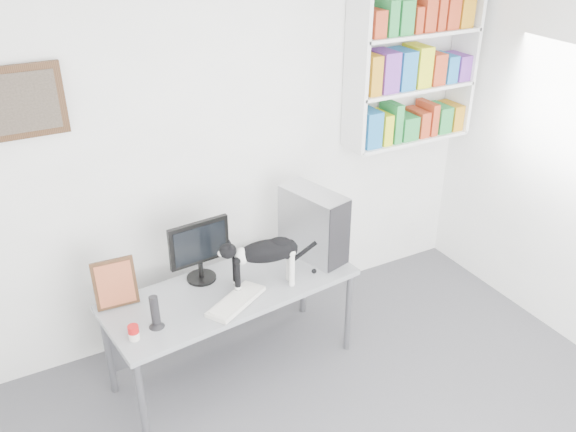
{
  "coord_description": "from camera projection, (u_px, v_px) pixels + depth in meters",
  "views": [
    {
      "loc": [
        -1.53,
        -1.65,
        2.94
      ],
      "look_at": [
        0.19,
        1.53,
        1.01
      ],
      "focal_mm": 38.0,
      "sensor_mm": 36.0,
      "label": 1
    }
  ],
  "objects": [
    {
      "name": "bookshelf",
      "position": [
        413.0,
        61.0,
        4.46
      ],
      "size": [
        1.03,
        0.28,
        1.24
      ],
      "primitive_type": "cube",
      "color": "white",
      "rests_on": "room"
    },
    {
      "name": "soup_can",
      "position": [
        134.0,
        333.0,
        3.46
      ],
      "size": [
        0.06,
        0.06,
        0.09
      ],
      "primitive_type": "cylinder",
      "rotation": [
        0.0,
        0.0,
        0.03
      ],
      "color": "#B70F10",
      "rests_on": "desk"
    },
    {
      "name": "monitor",
      "position": [
        199.0,
        251.0,
        3.92
      ],
      "size": [
        0.42,
        0.23,
        0.44
      ],
      "primitive_type": "cube",
      "rotation": [
        0.0,
        0.0,
        0.08
      ],
      "color": "black",
      "rests_on": "desk"
    },
    {
      "name": "speaker",
      "position": [
        155.0,
        312.0,
        3.53
      ],
      "size": [
        0.1,
        0.1,
        0.22
      ],
      "primitive_type": "cylinder",
      "rotation": [
        0.0,
        0.0,
        -0.11
      ],
      "color": "black",
      "rests_on": "desk"
    },
    {
      "name": "pc_tower",
      "position": [
        313.0,
        224.0,
        4.18
      ],
      "size": [
        0.33,
        0.53,
        0.49
      ],
      "primitive_type": "cube",
      "rotation": [
        0.0,
        0.0,
        0.26
      ],
      "color": "#A7A7AC",
      "rests_on": "desk"
    },
    {
      "name": "desk",
      "position": [
        234.0,
        329.0,
        4.1
      ],
      "size": [
        1.7,
        0.82,
        0.68
      ],
      "primitive_type": "cube",
      "rotation": [
        0.0,
        0.0,
        0.11
      ],
      "color": "gray",
      "rests_on": "room"
    },
    {
      "name": "keyboard",
      "position": [
        236.0,
        301.0,
        3.77
      ],
      "size": [
        0.45,
        0.35,
        0.03
      ],
      "primitive_type": "cube",
      "rotation": [
        0.0,
        0.0,
        0.52
      ],
      "color": "silver",
      "rests_on": "desk"
    },
    {
      "name": "wall_art",
      "position": [
        17.0,
        103.0,
        3.4
      ],
      "size": [
        0.52,
        0.04,
        0.42
      ],
      "primitive_type": "cube",
      "color": "#462B16",
      "rests_on": "room"
    },
    {
      "name": "leaning_print",
      "position": [
        115.0,
        282.0,
        3.7
      ],
      "size": [
        0.26,
        0.12,
        0.32
      ],
      "primitive_type": "cube",
      "rotation": [
        0.0,
        0.0,
        -0.07
      ],
      "color": "#462B16",
      "rests_on": "desk"
    },
    {
      "name": "room",
      "position": [
        416.0,
        302.0,
        2.67
      ],
      "size": [
        4.01,
        4.01,
        2.7
      ],
      "color": "#4D4D52",
      "rests_on": "ground"
    },
    {
      "name": "cat",
      "position": [
        266.0,
        263.0,
        3.87
      ],
      "size": [
        0.59,
        0.27,
        0.35
      ],
      "primitive_type": null,
      "rotation": [
        0.0,
        0.0,
        -0.22
      ],
      "color": "black",
      "rests_on": "desk"
    }
  ]
}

